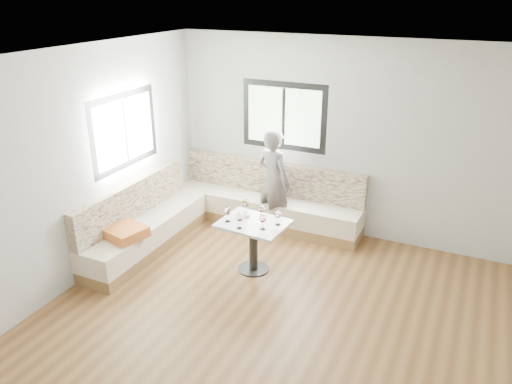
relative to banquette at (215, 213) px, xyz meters
The scene contains 11 objects.
room 2.41m from the banquette, 45.51° to the right, with size 5.01×5.01×2.81m.
banquette is the anchor object (origin of this frame).
table 1.15m from the banquette, 35.49° to the right, with size 0.87×0.70×0.67m.
person 0.97m from the banquette, 34.94° to the left, with size 0.57×0.37×1.56m, color #565052.
olive_ramekin 1.02m from the banquette, 35.14° to the right, with size 0.09×0.09×0.04m.
wine_glass_a 1.11m from the banquette, 50.90° to the right, with size 0.09×0.09×0.20m.
wine_glass_b 1.31m from the banquette, 46.14° to the right, with size 0.09×0.09×0.20m.
wine_glass_c 1.44m from the banquette, 35.16° to the right, with size 0.09×0.09×0.20m.
wine_glass_d 1.21m from the banquette, 28.39° to the right, with size 0.09×0.09×0.20m.
wine_glass_e 1.45m from the banquette, 25.72° to the right, with size 0.09×0.09×0.20m.
wine_glass_f 0.99m from the banquette, 32.56° to the right, with size 0.09×0.09×0.20m.
Camera 1 is at (1.73, -4.08, 3.40)m, focal length 35.00 mm.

